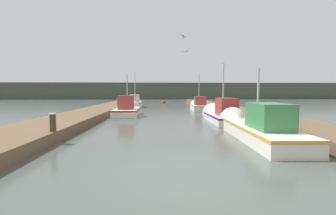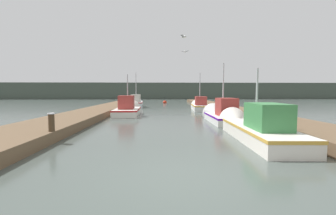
# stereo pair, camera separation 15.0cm
# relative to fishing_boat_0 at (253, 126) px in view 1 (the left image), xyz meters

# --- Properties ---
(ground_plane) EXTENTS (200.00, 200.00, 0.00)m
(ground_plane) POSITION_rel_fishing_boat_0_xyz_m (-3.33, -4.38, -0.43)
(ground_plane) COLOR #47514C
(dock_left) EXTENTS (2.93, 40.00, 0.43)m
(dock_left) POSITION_rel_fishing_boat_0_xyz_m (-9.15, 11.62, -0.21)
(dock_left) COLOR brown
(dock_left) RESTS_ON ground_plane
(dock_right) EXTENTS (2.93, 40.00, 0.43)m
(dock_right) POSITION_rel_fishing_boat_0_xyz_m (2.50, 11.62, -0.21)
(dock_right) COLOR brown
(dock_right) RESTS_ON ground_plane
(distant_shore_ridge) EXTENTS (120.00, 16.00, 4.02)m
(distant_shore_ridge) POSITION_rel_fishing_boat_0_xyz_m (-3.33, 53.16, 1.58)
(distant_shore_ridge) COLOR #424C42
(distant_shore_ridge) RESTS_ON ground_plane
(fishing_boat_0) EXTENTS (1.83, 6.36, 3.28)m
(fishing_boat_0) POSITION_rel_fishing_boat_0_xyz_m (0.00, 0.00, 0.00)
(fishing_boat_0) COLOR silver
(fishing_boat_0) RESTS_ON ground_plane
(fishing_boat_1) EXTENTS (1.75, 4.95, 4.19)m
(fishing_boat_1) POSITION_rel_fishing_boat_0_xyz_m (0.06, 5.06, -0.03)
(fishing_boat_1) COLOR silver
(fishing_boat_1) RESTS_ON ground_plane
(fishing_boat_2) EXTENTS (1.92, 5.23, 3.82)m
(fishing_boat_2) POSITION_rel_fishing_boat_0_xyz_m (-6.43, 9.17, -0.01)
(fishing_boat_2) COLOR silver
(fishing_boat_2) RESTS_ON ground_plane
(fishing_boat_3) EXTENTS (1.71, 5.12, 4.18)m
(fishing_boat_3) POSITION_rel_fishing_boat_0_xyz_m (0.21, 13.84, -0.01)
(fishing_boat_3) COLOR silver
(fishing_boat_3) RESTS_ON ground_plane
(fishing_boat_4) EXTENTS (1.85, 5.30, 4.54)m
(fishing_boat_4) POSITION_rel_fishing_boat_0_xyz_m (-6.78, 18.41, 0.04)
(fishing_boat_4) COLOR silver
(fishing_boat_4) RESTS_ON ground_plane
(mooring_piling_0) EXTENTS (0.36, 0.36, 1.25)m
(mooring_piling_0) POSITION_rel_fishing_boat_0_xyz_m (-7.85, 13.08, 0.20)
(mooring_piling_0) COLOR #473523
(mooring_piling_0) RESTS_ON ground_plane
(mooring_piling_1) EXTENTS (0.25, 0.25, 1.05)m
(mooring_piling_1) POSITION_rel_fishing_boat_0_xyz_m (1.21, 7.66, 0.10)
(mooring_piling_1) COLOR #473523
(mooring_piling_1) RESTS_ON ground_plane
(mooring_piling_2) EXTENTS (0.33, 0.33, 1.12)m
(mooring_piling_2) POSITION_rel_fishing_boat_0_xyz_m (1.11, 15.35, 0.13)
(mooring_piling_2) COLOR #473523
(mooring_piling_2) RESTS_ON ground_plane
(mooring_piling_3) EXTENTS (0.24, 0.24, 1.11)m
(mooring_piling_3) POSITION_rel_fishing_boat_0_xyz_m (-7.80, -0.88, 0.13)
(mooring_piling_3) COLOR #473523
(mooring_piling_3) RESTS_ON ground_plane
(channel_buoy) EXTENTS (0.58, 0.58, 1.08)m
(channel_buoy) POSITION_rel_fishing_boat_0_xyz_m (-3.10, 26.66, -0.27)
(channel_buoy) COLOR red
(channel_buoy) RESTS_ON ground_plane
(seagull_lead) EXTENTS (0.55, 0.34, 0.12)m
(seagull_lead) POSITION_rel_fishing_boat_0_xyz_m (-1.98, 7.90, 4.45)
(seagull_lead) COLOR white
(seagull_1) EXTENTS (0.41, 0.52, 0.12)m
(seagull_1) POSITION_rel_fishing_boat_0_xyz_m (-2.60, 2.81, 4.32)
(seagull_1) COLOR white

